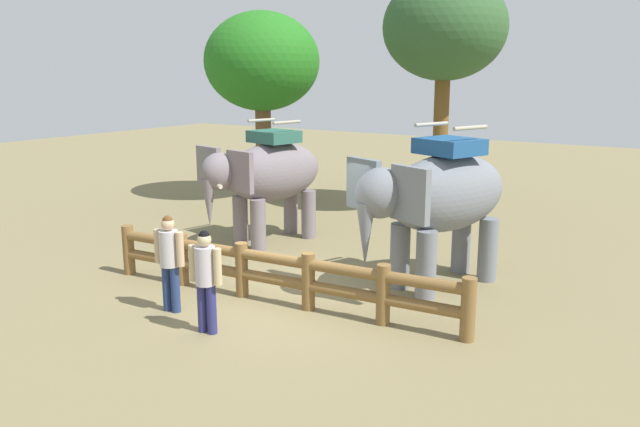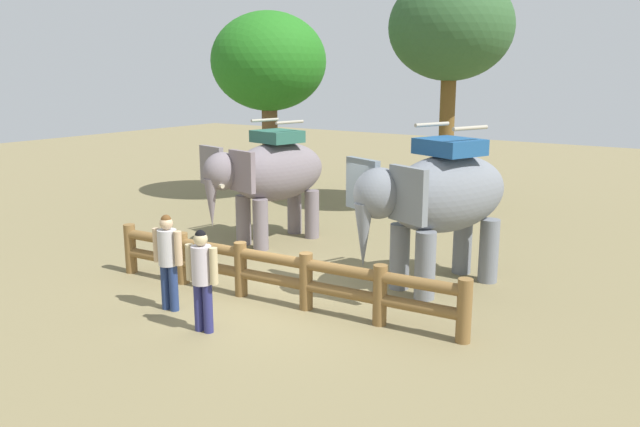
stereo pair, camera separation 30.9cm
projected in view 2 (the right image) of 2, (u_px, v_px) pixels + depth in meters
name	position (u px, v px, depth m)	size (l,w,h in m)	color
ground_plane	(280.00, 298.00, 12.09)	(60.00, 60.00, 0.00)	olive
log_fence	(272.00, 271.00, 11.77)	(7.46, 0.79, 1.05)	brown
elephant_near_left	(270.00, 175.00, 15.66)	(2.23, 3.63, 3.05)	slate
elephant_center	(438.00, 198.00, 12.34)	(2.74, 3.82, 3.21)	slate
tourist_woman_in_black	(202.00, 273.00, 10.35)	(0.61, 0.37, 1.73)	navy
tourist_man_in_blue	(168.00, 255.00, 11.30)	(0.62, 0.37, 1.75)	navy
tree_far_left	(451.00, 30.00, 18.15)	(3.55, 3.55, 6.93)	brown
tree_back_center	(269.00, 63.00, 20.55)	(3.70, 3.70, 6.08)	brown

